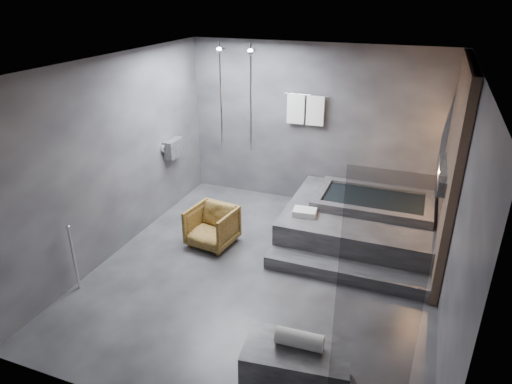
% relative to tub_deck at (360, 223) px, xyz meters
% --- Properties ---
extents(room, '(5.00, 5.04, 2.82)m').
position_rel_tub_deck_xyz_m(room, '(-0.65, -1.21, 1.48)').
color(room, '#29292B').
rests_on(room, ground).
extents(tub_deck, '(2.20, 2.00, 0.50)m').
position_rel_tub_deck_xyz_m(tub_deck, '(0.00, 0.00, 0.00)').
color(tub_deck, '#2D2D2F').
rests_on(tub_deck, ground).
extents(tub_step, '(2.20, 0.36, 0.18)m').
position_rel_tub_deck_xyz_m(tub_step, '(0.00, -1.18, -0.16)').
color(tub_step, '#2D2D2F').
rests_on(tub_step, ground).
extents(concrete_bench, '(1.08, 0.68, 0.46)m').
position_rel_tub_deck_xyz_m(concrete_bench, '(-0.11, -3.17, -0.02)').
color(concrete_bench, '#2D2D2F').
rests_on(concrete_bench, ground).
extents(driftwood_chair, '(0.73, 0.74, 0.61)m').
position_rel_tub_deck_xyz_m(driftwood_chair, '(-2.05, -1.01, 0.05)').
color(driftwood_chair, '#483112').
rests_on(driftwood_chair, ground).
extents(rolled_towel, '(0.47, 0.19, 0.17)m').
position_rel_tub_deck_xyz_m(rolled_towel, '(-0.10, -3.13, 0.29)').
color(rolled_towel, white).
rests_on(rolled_towel, concrete_bench).
extents(deck_towel, '(0.36, 0.28, 0.09)m').
position_rel_tub_deck_xyz_m(deck_towel, '(-0.76, -0.52, 0.29)').
color(deck_towel, silver).
rests_on(deck_towel, tub_deck).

